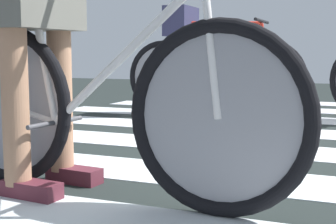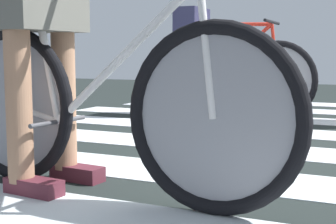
% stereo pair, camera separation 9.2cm
% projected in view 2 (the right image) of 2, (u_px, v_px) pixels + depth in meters
% --- Properties ---
extents(ground, '(18.00, 14.00, 0.02)m').
position_uv_depth(ground, '(317.00, 152.00, 3.03)').
color(ground, black).
extents(crosswalk_markings, '(5.44, 5.74, 0.00)m').
position_uv_depth(crosswalk_markings, '(324.00, 144.00, 3.23)').
color(crosswalk_markings, silver).
rests_on(crosswalk_markings, ground).
extents(bicycle_1_of_3, '(1.73, 0.52, 0.93)m').
position_uv_depth(bicycle_1_of_3, '(99.00, 104.00, 2.01)').
color(bicycle_1_of_3, black).
rests_on(bicycle_1_of_3, ground).
extents(cyclist_1_of_3, '(0.34, 0.43, 0.97)m').
position_uv_depth(cyclist_1_of_3, '(42.00, 46.00, 2.14)').
color(cyclist_1_of_3, '#A87A5B').
rests_on(cyclist_1_of_3, ground).
extents(bicycle_2_of_3, '(1.74, 0.52, 0.93)m').
position_uv_depth(bicycle_2_of_3, '(223.00, 76.00, 4.58)').
color(bicycle_2_of_3, black).
rests_on(bicycle_2_of_3, ground).
extents(cyclist_2_of_3, '(0.31, 0.41, 1.03)m').
position_uv_depth(cyclist_2_of_3, '(192.00, 46.00, 4.68)').
color(cyclist_2_of_3, tan).
rests_on(cyclist_2_of_3, ground).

